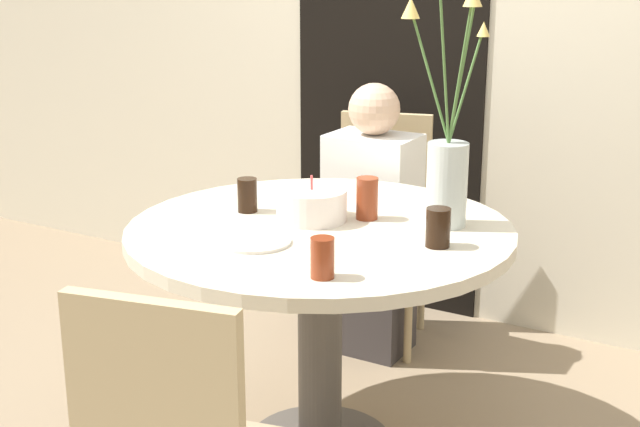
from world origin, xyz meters
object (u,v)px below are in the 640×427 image
Objects in this scene: birthday_cake at (312,205)px; drink_glass_0 at (247,195)px; side_plate at (254,241)px; drink_glass_3 at (322,258)px; flower_vase at (448,157)px; drink_glass_2 at (438,228)px; person_woman at (372,229)px; drink_glass_1 at (367,198)px; chair_far_back at (380,213)px.

birthday_cake reaches higher than drink_glass_0.
drink_glass_0 is (-0.20, 0.26, 0.05)m from side_plate.
side_plate is 1.98× the size of drink_glass_3.
drink_glass_2 is (0.06, -0.20, -0.16)m from flower_vase.
side_plate is at bearing 154.98° from drink_glass_3.
person_woman is at bearing 110.81° from drink_glass_3.
drink_glass_0 is 1.02× the size of drink_glass_3.
drink_glass_2 is at bearing -25.48° from drink_glass_1.
drink_glass_2 is at bearing 26.78° from side_plate.
birthday_cake is 1.96× the size of drink_glass_2.
drink_glass_2 is (0.30, -0.14, -0.01)m from drink_glass_1.
flower_vase is at bearing 14.58° from drink_glass_1.
flower_vase reaches higher than side_plate.
chair_far_back is at bearing 124.52° from drink_glass_2.
drink_glass_0 is at bearing -107.08° from chair_far_back.
drink_glass_2 is at bearing -5.74° from birthday_cake.
birthday_cake is 0.29m from side_plate.
person_woman is at bearing 133.20° from flower_vase.
flower_vase is 0.29m from drink_glass_1.
side_plate is 0.35m from drink_glass_3.
drink_glass_3 is at bearing -69.19° from person_woman.
chair_far_back is at bearing 98.37° from side_plate.
drink_glass_3 is at bearing -38.15° from drink_glass_0.
birthday_cake is 2.05× the size of drink_glass_3.
flower_vase is (0.58, -0.73, 0.45)m from chair_far_back.
person_woman is at bearing 127.60° from drink_glass_2.
drink_glass_3 is at bearing -85.01° from chair_far_back.
drink_glass_0 is at bearing 128.08° from side_plate.
person_woman is at bearing 115.23° from drink_glass_1.
drink_glass_1 reaches higher than drink_glass_0.
drink_glass_3 is (0.14, -0.52, -0.01)m from drink_glass_1.
chair_far_back is 1.17m from drink_glass_2.
drink_glass_0 is at bearing 178.19° from drink_glass_2.
chair_far_back reaches higher than birthday_cake.
birthday_cake is 1.66× the size of drink_glass_1.
drink_glass_0 is at bearing -95.43° from person_woman.
drink_glass_0 is 0.97× the size of drink_glass_2.
drink_glass_1 is at bearing -64.77° from person_woman.
drink_glass_0 is at bearing -174.13° from birthday_cake.
side_plate is 1.60× the size of drink_glass_1.
chair_far_back reaches higher than drink_glass_2.
flower_vase reaches higher than birthday_cake.
drink_glass_0 is at bearing 141.85° from drink_glass_3.
chair_far_back is 1.03m from flower_vase.
side_plate is 0.53m from drink_glass_2.
birthday_cake is 2.01× the size of drink_glass_0.
chair_far_back is 1.20m from side_plate.
drink_glass_2 is at bearing 67.49° from drink_glass_3.
drink_glass_1 is at bearing 154.52° from drink_glass_2.
birthday_cake is at bearing -92.64° from chair_far_back.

